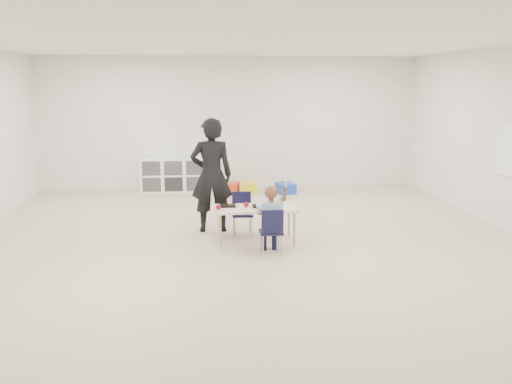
{
  "coord_description": "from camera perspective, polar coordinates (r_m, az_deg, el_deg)",
  "views": [
    {
      "loc": [
        -0.65,
        -7.08,
        2.22
      ],
      "look_at": [
        0.07,
        -0.24,
        0.85
      ],
      "focal_mm": 38.0,
      "sensor_mm": 36.0,
      "label": 1
    }
  ],
  "objects": [
    {
      "name": "lunch_tray_near",
      "position": [
        7.64,
        0.48,
        -1.45
      ],
      "size": [
        0.22,
        0.16,
        0.03
      ],
      "primitive_type": "cube",
      "rotation": [
        0.0,
        0.0,
        0.0
      ],
      "color": "black",
      "rests_on": "table"
    },
    {
      "name": "adult",
      "position": [
        8.22,
        -4.72,
        1.76
      ],
      "size": [
        0.64,
        0.43,
        1.74
      ],
      "primitive_type": "imported",
      "rotation": [
        0.0,
        0.0,
        3.17
      ],
      "color": "black",
      "rests_on": "ground"
    },
    {
      "name": "bin_blue",
      "position": [
        11.25,
        3.13,
        0.42
      ],
      "size": [
        0.4,
        0.48,
        0.21
      ],
      "primitive_type": "cube",
      "rotation": [
        0.0,
        0.0,
        0.17
      ],
      "color": "#1844B8",
      "rests_on": "ground"
    },
    {
      "name": "bin_yellow",
      "position": [
        11.3,
        -0.74,
        0.49
      ],
      "size": [
        0.39,
        0.47,
        0.21
      ],
      "primitive_type": "cube",
      "rotation": [
        0.0,
        0.0,
        -0.14
      ],
      "color": "yellow",
      "rests_on": "ground"
    },
    {
      "name": "bin_red",
      "position": [
        11.18,
        -2.82,
        0.39
      ],
      "size": [
        0.45,
        0.53,
        0.22
      ],
      "primitive_type": "cube",
      "rotation": [
        0.0,
        0.0,
        -0.22
      ],
      "color": "red",
      "rests_on": "ground"
    },
    {
      "name": "milk_carton",
      "position": [
        7.5,
        0.3,
        -1.41
      ],
      "size": [
        0.07,
        0.07,
        0.1
      ],
      "primitive_type": "cube",
      "rotation": [
        0.0,
        0.0,
        0.0
      ],
      "color": "white",
      "rests_on": "table"
    },
    {
      "name": "apple_far",
      "position": [
        7.48,
        -3.98,
        -1.59
      ],
      "size": [
        0.07,
        0.07,
        0.07
      ],
      "primitive_type": "sphere",
      "color": "maroon",
      "rests_on": "table"
    },
    {
      "name": "chair_near",
      "position": [
        7.18,
        1.6,
        -4.13
      ],
      "size": [
        0.31,
        0.29,
        0.63
      ],
      "primitive_type": null,
      "rotation": [
        0.0,
        0.0,
        0.0
      ],
      "color": "black",
      "rests_on": "ground"
    },
    {
      "name": "lunch_tray_far",
      "position": [
        7.65,
        -2.99,
        -1.45
      ],
      "size": [
        0.22,
        0.16,
        0.03
      ],
      "primitive_type": "cube",
      "rotation": [
        0.0,
        0.0,
        0.0
      ],
      "color": "black",
      "rests_on": "table"
    },
    {
      "name": "child",
      "position": [
        7.13,
        1.61,
        -2.73
      ],
      "size": [
        0.42,
        0.42,
        0.99
      ],
      "primitive_type": null,
      "rotation": [
        0.0,
        0.0,
        0.0
      ],
      "color": "#9EBAD6",
      "rests_on": "chair_near"
    },
    {
      "name": "room",
      "position": [
        7.16,
        -0.75,
        4.68
      ],
      "size": [
        9.0,
        9.02,
        2.8
      ],
      "color": "#BBAD8F",
      "rests_on": "ground"
    },
    {
      "name": "cubby_shelf",
      "position": [
        11.53,
        -8.64,
        1.81
      ],
      "size": [
        1.4,
        0.4,
        0.7
      ],
      "primitive_type": "cube",
      "color": "white",
      "rests_on": "ground"
    },
    {
      "name": "apple_near",
      "position": [
        7.62,
        -1.05,
        -1.31
      ],
      "size": [
        0.07,
        0.07,
        0.07
      ],
      "primitive_type": "sphere",
      "color": "maroon",
      "rests_on": "table"
    },
    {
      "name": "rules_poster",
      "position": [
        9.02,
        25.01,
        4.04
      ],
      "size": [
        0.02,
        0.6,
        0.8
      ],
      "primitive_type": "cube",
      "color": "white",
      "rests_on": "room"
    },
    {
      "name": "chair_far",
      "position": [
        8.12,
        -1.45,
        -2.3
      ],
      "size": [
        0.31,
        0.29,
        0.63
      ],
      "primitive_type": null,
      "rotation": [
        0.0,
        0.0,
        0.0
      ],
      "color": "black",
      "rests_on": "ground"
    },
    {
      "name": "bread_roll",
      "position": [
        7.5,
        2.14,
        -1.54
      ],
      "size": [
        0.09,
        0.09,
        0.07
      ],
      "primitive_type": "ellipsoid",
      "color": "#DBAE5A",
      "rests_on": "table"
    },
    {
      "name": "table",
      "position": [
        7.66,
        -0.02,
        -3.51
      ],
      "size": [
        1.15,
        0.58,
        0.52
      ],
      "rotation": [
        0.0,
        0.0,
        0.0
      ],
      "color": "beige",
      "rests_on": "ground"
    }
  ]
}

